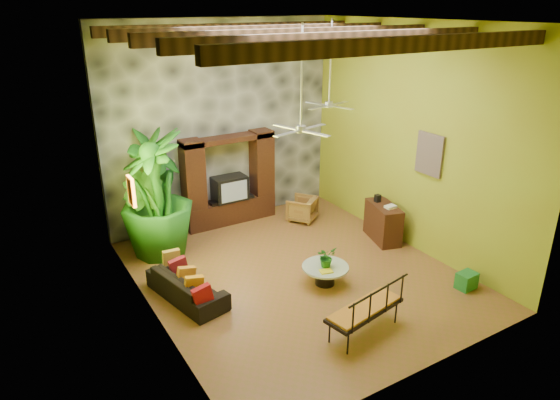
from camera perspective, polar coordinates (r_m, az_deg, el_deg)
ground at (r=10.60m, az=1.84°, el=-8.36°), size 7.00×7.00×0.00m
ceiling at (r=9.19m, az=2.23°, el=19.75°), size 6.00×7.00×0.02m
back_wall at (r=12.58m, az=-6.80°, el=8.63°), size 6.00×0.02×5.00m
left_wall at (r=8.43m, az=-15.36°, el=1.42°), size 0.02×7.00×5.00m
right_wall at (r=11.46m, az=14.78°, el=6.78°), size 0.02×7.00×5.00m
stone_accent_wall at (r=12.52m, az=-6.69°, el=8.57°), size 5.98×0.10×4.98m
ceiling_beams at (r=9.20m, az=2.21°, el=18.38°), size 5.95×5.36×0.22m
entertainment_center at (r=12.70m, az=-5.81°, el=1.56°), size 2.40×0.55×2.30m
ceiling_fan_front at (r=8.94m, az=2.42°, el=9.36°), size 1.28×1.28×1.86m
ceiling_fan_back at (r=11.25m, az=5.66°, el=11.82°), size 1.28×1.28×1.86m
wall_art_mask at (r=9.48m, az=-16.63°, el=0.97°), size 0.06×0.32×0.55m
wall_art_painting at (r=11.09m, az=16.73°, el=5.02°), size 0.06×0.70×0.90m
sofa at (r=9.81m, az=-10.61°, el=-9.62°), size 1.09×1.95×0.54m
wicker_armchair at (r=12.96m, az=2.55°, el=-1.01°), size 0.95×0.95×0.63m
tall_plant_a at (r=11.86m, az=-14.00°, el=1.59°), size 1.72×1.68×2.73m
tall_plant_b at (r=11.24m, az=-14.66°, el=-1.71°), size 1.38×1.38×1.96m
tall_plant_c at (r=11.16m, az=-13.96°, el=0.61°), size 1.67×1.67×2.84m
coffee_table at (r=10.16m, az=5.18°, el=-8.24°), size 0.94×0.94×0.40m
centerpiece_plant at (r=9.99m, az=5.32°, el=-6.49°), size 0.43×0.39×0.42m
yellow_tray at (r=9.88m, az=5.30°, el=-8.12°), size 0.28×0.23×0.03m
iron_bench at (r=8.68m, az=10.01°, el=-12.04°), size 1.58×0.82×0.57m
side_console at (r=12.10m, az=11.69°, el=-2.52°), size 0.79×1.20×0.88m
green_bin at (r=10.67m, az=20.54°, el=-8.62°), size 0.40×0.31×0.34m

